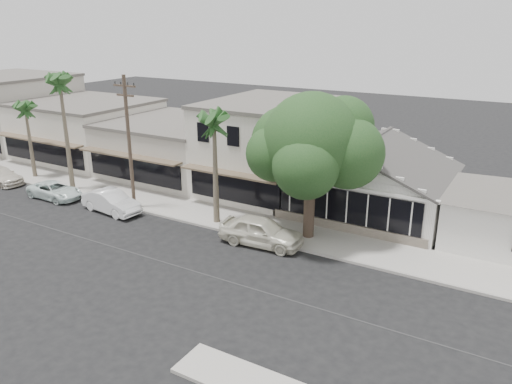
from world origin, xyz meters
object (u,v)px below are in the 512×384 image
Objects in this scene: utility_pole at (129,140)px; shade_tree at (312,144)px; car_1 at (111,202)px; car_0 at (261,231)px; car_3 at (0,176)px; car_2 at (55,190)px.

utility_pole is 1.05× the size of shade_tree.
shade_tree is at bearing 8.28° from utility_pole.
car_0 is at bearing -81.30° from car_1.
car_3 is at bearing -173.42° from shade_tree.
car_2 is at bearing 88.14° from car_0.
car_2 is (-16.80, -0.67, -0.24)m from car_0.
utility_pole reaches higher than shade_tree.
car_0 is 0.57× the size of shade_tree.
car_0 is at bearing -85.05° from car_3.
car_1 is (-0.84, -1.25, -4.05)m from utility_pole.
utility_pole is 2.00× the size of car_1.
car_3 is at bearing -175.03° from utility_pole.
utility_pole is at bearing -81.27° from car_3.
utility_pole is 1.84× the size of car_0.
car_0 is (10.37, -0.65, -3.95)m from utility_pole.
car_0 is 1.11× the size of car_3.
utility_pole is at bearing -171.72° from shade_tree.
car_2 is 0.98× the size of car_3.
shade_tree is (1.88, 2.43, 4.83)m from car_0.
car_1 is 1.02× the size of car_3.
shade_tree reaches higher than car_2.
car_1 is at bearing -166.95° from shade_tree.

